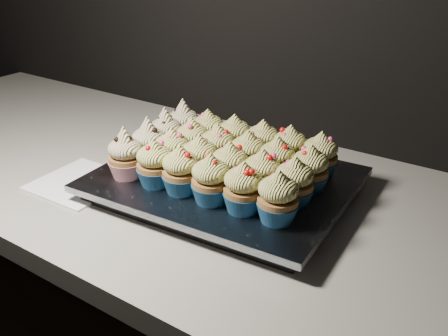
% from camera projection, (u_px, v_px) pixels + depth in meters
% --- Properties ---
extents(worktop, '(2.44, 0.64, 0.04)m').
position_uv_depth(worktop, '(330.00, 234.00, 0.81)').
color(worktop, beige).
rests_on(worktop, cabinet).
extents(napkin, '(0.16, 0.16, 0.00)m').
position_uv_depth(napkin, '(80.00, 183.00, 0.93)').
color(napkin, white).
rests_on(napkin, worktop).
extents(baking_tray, '(0.42, 0.33, 0.02)m').
position_uv_depth(baking_tray, '(224.00, 188.00, 0.89)').
color(baking_tray, black).
rests_on(baking_tray, worktop).
extents(foil_lining, '(0.45, 0.36, 0.01)m').
position_uv_depth(foil_lining, '(224.00, 179.00, 0.88)').
color(foil_lining, silver).
rests_on(foil_lining, baking_tray).
extents(cupcake_0, '(0.06, 0.06, 0.10)m').
position_uv_depth(cupcake_0, '(126.00, 156.00, 0.86)').
color(cupcake_0, '#AD182B').
rests_on(cupcake_0, foil_lining).
extents(cupcake_1, '(0.06, 0.06, 0.08)m').
position_uv_depth(cupcake_1, '(155.00, 164.00, 0.84)').
color(cupcake_1, navy).
rests_on(cupcake_1, foil_lining).
extents(cupcake_2, '(0.06, 0.06, 0.08)m').
position_uv_depth(cupcake_2, '(181.00, 171.00, 0.81)').
color(cupcake_2, navy).
rests_on(cupcake_2, foil_lining).
extents(cupcake_3, '(0.06, 0.06, 0.08)m').
position_uv_depth(cupcake_3, '(211.00, 180.00, 0.78)').
color(cupcake_3, navy).
rests_on(cupcake_3, foil_lining).
extents(cupcake_4, '(0.06, 0.06, 0.08)m').
position_uv_depth(cupcake_4, '(243.00, 189.00, 0.76)').
color(cupcake_4, navy).
rests_on(cupcake_4, foil_lining).
extents(cupcake_5, '(0.06, 0.06, 0.08)m').
position_uv_depth(cupcake_5, '(278.00, 198.00, 0.73)').
color(cupcake_5, navy).
rests_on(cupcake_5, foil_lining).
extents(cupcake_6, '(0.06, 0.06, 0.10)m').
position_uv_depth(cupcake_6, '(149.00, 144.00, 0.91)').
color(cupcake_6, '#AD182B').
rests_on(cupcake_6, foil_lining).
extents(cupcake_7, '(0.06, 0.06, 0.08)m').
position_uv_depth(cupcake_7, '(173.00, 152.00, 0.88)').
color(cupcake_7, navy).
rests_on(cupcake_7, foil_lining).
extents(cupcake_8, '(0.06, 0.06, 0.08)m').
position_uv_depth(cupcake_8, '(200.00, 159.00, 0.85)').
color(cupcake_8, navy).
rests_on(cupcake_8, foil_lining).
extents(cupcake_9, '(0.06, 0.06, 0.08)m').
position_uv_depth(cupcake_9, '(230.00, 167.00, 0.83)').
color(cupcake_9, navy).
rests_on(cupcake_9, foil_lining).
extents(cupcake_10, '(0.06, 0.06, 0.08)m').
position_uv_depth(cupcake_10, '(262.00, 175.00, 0.80)').
color(cupcake_10, navy).
rests_on(cupcake_10, foil_lining).
extents(cupcake_11, '(0.06, 0.06, 0.08)m').
position_uv_depth(cupcake_11, '(294.00, 183.00, 0.77)').
color(cupcake_11, navy).
rests_on(cupcake_11, foil_lining).
extents(cupcake_12, '(0.06, 0.06, 0.10)m').
position_uv_depth(cupcake_12, '(166.00, 134.00, 0.95)').
color(cupcake_12, '#AD182B').
rests_on(cupcake_12, foil_lining).
extents(cupcake_13, '(0.06, 0.06, 0.08)m').
position_uv_depth(cupcake_13, '(192.00, 141.00, 0.93)').
color(cupcake_13, navy).
rests_on(cupcake_13, foil_lining).
extents(cupcake_14, '(0.06, 0.06, 0.08)m').
position_uv_depth(cupcake_14, '(218.00, 148.00, 0.90)').
color(cupcake_14, navy).
rests_on(cupcake_14, foil_lining).
extents(cupcake_15, '(0.06, 0.06, 0.08)m').
position_uv_depth(cupcake_15, '(248.00, 154.00, 0.87)').
color(cupcake_15, navy).
rests_on(cupcake_15, foil_lining).
extents(cupcake_16, '(0.06, 0.06, 0.08)m').
position_uv_depth(cupcake_16, '(277.00, 161.00, 0.85)').
color(cupcake_16, navy).
rests_on(cupcake_16, foil_lining).
extents(cupcake_17, '(0.06, 0.06, 0.08)m').
position_uv_depth(cupcake_17, '(310.00, 170.00, 0.82)').
color(cupcake_17, navy).
rests_on(cupcake_17, foil_lining).
extents(cupcake_18, '(0.06, 0.06, 0.10)m').
position_uv_depth(cupcake_18, '(183.00, 124.00, 1.00)').
color(cupcake_18, '#AD182B').
rests_on(cupcake_18, foil_lining).
extents(cupcake_19, '(0.06, 0.06, 0.08)m').
position_uv_depth(cupcake_19, '(208.00, 132.00, 0.97)').
color(cupcake_19, navy).
rests_on(cupcake_19, foil_lining).
extents(cupcake_20, '(0.06, 0.06, 0.08)m').
position_uv_depth(cupcake_20, '(234.00, 137.00, 0.94)').
color(cupcake_20, navy).
rests_on(cupcake_20, foil_lining).
extents(cupcake_21, '(0.06, 0.06, 0.08)m').
position_uv_depth(cupcake_21, '(263.00, 143.00, 0.92)').
color(cupcake_21, navy).
rests_on(cupcake_21, foil_lining).
extents(cupcake_22, '(0.06, 0.06, 0.08)m').
position_uv_depth(cupcake_22, '(290.00, 149.00, 0.89)').
color(cupcake_22, navy).
rests_on(cupcake_22, foil_lining).
extents(cupcake_23, '(0.06, 0.06, 0.08)m').
position_uv_depth(cupcake_23, '(320.00, 156.00, 0.87)').
color(cupcake_23, navy).
rests_on(cupcake_23, foil_lining).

